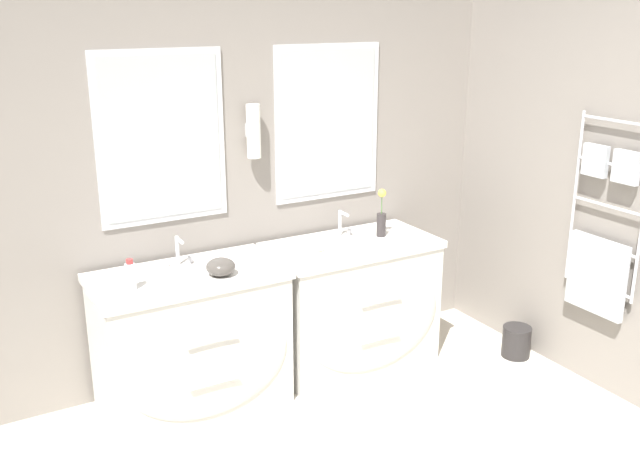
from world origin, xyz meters
TOP-DOWN VIEW (x-y plane):
  - wall_back at (0.00, 2.24)m, footprint 5.18×0.16m
  - wall_right at (1.82, 0.99)m, footprint 0.13×4.31m
  - vanity_left at (-0.39, 1.86)m, footprint 1.04×0.62m
  - vanity_right at (0.67, 1.86)m, footprint 1.04×0.62m
  - faucet_left at (-0.39, 2.04)m, footprint 0.17×0.11m
  - faucet_right at (0.67, 2.04)m, footprint 0.17×0.11m
  - toiletry_bottle at (-0.72, 1.81)m, footprint 0.05×0.05m
  - amenity_bowl at (-0.25, 1.77)m, footprint 0.16×0.16m
  - flower_vase at (0.89, 1.91)m, footprint 0.06×0.06m
  - soap_dish at (0.37, 1.79)m, footprint 0.09×0.07m
  - waste_bin at (1.64, 1.41)m, footprint 0.19×0.19m

SIDE VIEW (x-z plane):
  - waste_bin at x=1.64m, z-range 0.01..0.21m
  - vanity_left at x=-0.39m, z-range 0.01..0.81m
  - vanity_right at x=0.67m, z-range 0.01..0.81m
  - soap_dish at x=0.37m, z-range 0.80..0.85m
  - amenity_bowl at x=-0.25m, z-range 0.81..0.90m
  - toiletry_bottle at x=-0.72m, z-range 0.80..0.97m
  - faucet_left at x=-0.39m, z-range 0.80..0.97m
  - faucet_right at x=0.67m, z-range 0.80..0.97m
  - flower_vase at x=0.89m, z-range 0.77..1.08m
  - wall_right at x=1.82m, z-range -0.01..2.59m
  - wall_back at x=0.00m, z-range 0.01..2.61m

